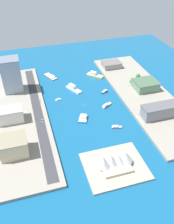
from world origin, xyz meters
The scene contains 24 objects.
ground_plane centered at (0.00, 0.00, 0.00)m, with size 440.00×440.00×0.00m, color #145684.
quay_west centered at (-86.55, 0.00, 1.57)m, with size 70.00×240.00×3.15m, color gray.
quay_east centered at (86.55, 0.00, 1.57)m, with size 70.00×240.00×3.15m, color gray.
peninsula_point centered at (0.95, 109.64, 1.00)m, with size 60.08×50.53×2.00m, color #A89E89.
road_strip centered at (62.46, 0.00, 3.22)m, with size 11.15×228.00×0.15m, color #38383D.
ferry_yellow_fast centered at (-37.25, -71.63, 2.38)m, with size 24.76×24.57×7.16m.
sailboat_small_white centered at (31.43, -21.33, 0.94)m, with size 9.10×4.84×9.33m.
barge_flat_brown centered at (30.41, -88.62, 1.02)m, with size 18.91×27.33×2.85m.
yacht_sleek_gray centered at (-26.95, 11.32, 1.56)m, with size 16.57×11.50×4.01m.
patrol_launch_navy centered at (-36.19, -21.75, 1.33)m, with size 11.01×6.79×3.38m.
catamaran_blue centered at (10.17, 28.51, 1.74)m, with size 15.00×17.25×4.58m.
tugboat_red centered at (-22.97, 55.34, 1.24)m, with size 13.22×5.82×3.08m.
ferry_white_commuter centered at (5.26, -41.47, 2.54)m, with size 19.47×27.90×7.60m.
hotel_broad_white centered at (96.09, 9.68, 11.66)m, with size 33.19×19.92×16.95m.
office_block_beige centered at (93.69, 65.85, 13.05)m, with size 28.59×23.86×19.74m.
terminal_long_green centered at (-93.80, -9.90, 9.37)m, with size 33.15×28.09×12.39m.
tower_tall_glass centered at (87.58, -60.19, 27.29)m, with size 26.65×23.43×48.22m.
carpark_squat_concrete centered at (-72.21, -88.57, 7.64)m, with size 30.52×23.00×8.92m.
warehouse_low_gray centered at (-80.10, 53.09, 11.21)m, with size 46.73×17.40×16.06m.
van_white centered at (59.18, 22.33, 4.00)m, with size 1.83×5.09×1.40m.
sedan_silver centered at (64.22, -48.27, 4.11)m, with size 1.86×4.89×1.64m.
traffic_light_waterfront centered at (55.90, -15.63, 7.49)m, with size 0.36×0.36×6.50m.
opera_landmark centered at (0.94, 109.64, 9.39)m, with size 36.80×26.24×17.71m.
park_tree_cluster centered at (-89.10, -27.81, 9.14)m, with size 21.44×23.44×10.26m.
Camera 1 is at (71.78, 251.21, 186.55)m, focal length 38.49 mm.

